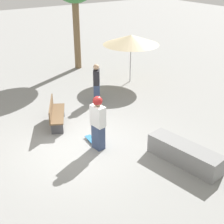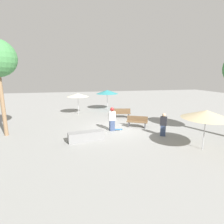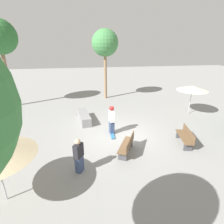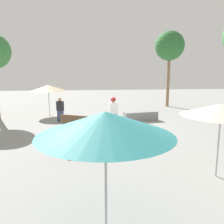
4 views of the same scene
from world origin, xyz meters
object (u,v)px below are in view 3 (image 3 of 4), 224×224
at_px(skateboard, 112,135).
at_px(bystander_watching, 79,156).
at_px(bench_near, 127,145).
at_px(palm_tree_center_left, 105,44).
at_px(shade_umbrella_cream, 192,88).
at_px(skater_main, 112,119).
at_px(bench_far, 185,137).
at_px(concrete_ledge, 84,117).

bearing_deg(skateboard, bystander_watching, -29.53).
bearing_deg(bench_near, palm_tree_center_left, 26.84).
bearing_deg(shade_umbrella_cream, skateboard, -157.66).
bearing_deg(shade_umbrella_cream, skater_main, -160.50).
height_order(bench_far, bystander_watching, bystander_watching).
distance_m(skater_main, skateboard, 0.94).
height_order(concrete_ledge, bench_far, bench_far).
distance_m(bench_near, palm_tree_center_left, 10.28).
bearing_deg(bench_near, skateboard, 41.69).
distance_m(skateboard, bench_far, 3.93).
xyz_separation_m(concrete_ledge, bench_near, (2.04, -4.07, 0.14)).
xyz_separation_m(concrete_ledge, bystander_watching, (-0.21, -5.05, 0.48)).
xyz_separation_m(bench_far, shade_umbrella_cream, (2.61, 3.98, 1.54)).
bearing_deg(palm_tree_center_left, bench_far, -70.67).
distance_m(shade_umbrella_cream, bystander_watching, 9.71).
height_order(shade_umbrella_cream, bystander_watching, shade_umbrella_cream).
bearing_deg(bystander_watching, bench_near, 148.38).
relative_size(skater_main, skateboard, 2.11).
distance_m(skater_main, concrete_ledge, 2.63).
height_order(skater_main, bench_near, skater_main).
bearing_deg(bench_near, skater_main, 39.08).
xyz_separation_m(concrete_ledge, shade_umbrella_cream, (7.85, 0.23, 1.67)).
xyz_separation_m(bench_near, shade_umbrella_cream, (5.81, 4.30, 1.54)).
distance_m(skater_main, bench_far, 4.08).
xyz_separation_m(skater_main, palm_tree_center_left, (0.51, 7.15, 4.02)).
bearing_deg(palm_tree_center_left, skater_main, -94.07).
xyz_separation_m(skater_main, bystander_watching, (-1.82, -3.07, -0.16)).
bearing_deg(skateboard, bench_near, 18.53).
bearing_deg(bench_far, bystander_watching, 114.71).
relative_size(skateboard, bystander_watching, 0.53).
xyz_separation_m(skater_main, skateboard, (-0.01, -0.36, -0.87)).
height_order(skateboard, bench_near, bench_near).
xyz_separation_m(skater_main, concrete_ledge, (-1.60, 1.99, -0.64)).
relative_size(bench_near, bench_far, 0.98).
height_order(concrete_ledge, shade_umbrella_cream, shade_umbrella_cream).
distance_m(skateboard, bench_near, 1.82).
bearing_deg(skateboard, palm_tree_center_left, -179.79).
distance_m(skater_main, shade_umbrella_cream, 6.71).
bearing_deg(shade_umbrella_cream, bench_near, -143.53).
height_order(bench_far, shade_umbrella_cream, shade_umbrella_cream).
xyz_separation_m(skater_main, bench_near, (0.43, -2.08, -0.50)).
distance_m(skater_main, bench_near, 2.19).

